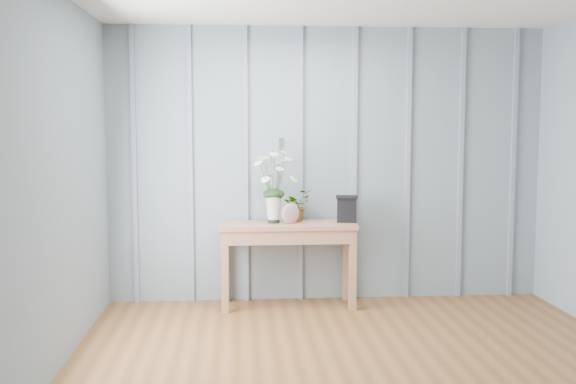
{
  "coord_description": "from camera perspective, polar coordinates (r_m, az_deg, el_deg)",
  "views": [
    {
      "loc": [
        -0.82,
        -3.89,
        1.6
      ],
      "look_at": [
        -0.39,
        1.94,
        1.03
      ],
      "focal_mm": 42.0,
      "sensor_mm": 36.0,
      "label": 1
    }
  ],
  "objects": [
    {
      "name": "spider_plant",
      "position": [
        6.06,
        0.72,
        -1.13
      ],
      "size": [
        0.34,
        0.33,
        0.29
      ],
      "primitive_type": "imported",
      "rotation": [
        0.0,
        0.0,
        0.6
      ],
      "color": "black",
      "rests_on": "sideboard"
    },
    {
      "name": "daisy_vase",
      "position": [
        5.92,
        -1.22,
        1.34
      ],
      "size": [
        0.47,
        0.36,
        0.66
      ],
      "color": "black",
      "rests_on": "sideboard"
    },
    {
      "name": "room_shell",
      "position": [
        4.89,
        5.49,
        10.08
      ],
      "size": [
        4.0,
        4.5,
        2.5
      ],
      "color": "#8395A3",
      "rests_on": "ground"
    },
    {
      "name": "sideboard",
      "position": [
        5.98,
        -0.04,
        -3.72
      ],
      "size": [
        1.2,
        0.45,
        0.75
      ],
      "color": "#AA7252",
      "rests_on": "ground"
    },
    {
      "name": "felt_disc_vessel",
      "position": [
        5.89,
        0.22,
        -1.83
      ],
      "size": [
        0.18,
        0.14,
        0.18
      ],
      "primitive_type": "ellipsoid",
      "rotation": [
        0.0,
        0.0,
        0.53
      ],
      "color": "#914A5F",
      "rests_on": "sideboard"
    },
    {
      "name": "carved_box",
      "position": [
        6.02,
        4.99,
        -1.41
      ],
      "size": [
        0.21,
        0.18,
        0.24
      ],
      "color": "black",
      "rests_on": "sideboard"
    }
  ]
}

